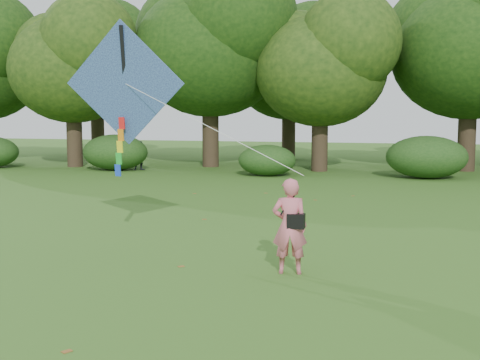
# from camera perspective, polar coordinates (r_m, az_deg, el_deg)

# --- Properties ---
(ground) EXTENTS (100.00, 100.00, 0.00)m
(ground) POSITION_cam_1_polar(r_m,az_deg,el_deg) (10.28, 3.01, -9.72)
(ground) COLOR #265114
(ground) RESTS_ON ground
(man_kite_flyer) EXTENTS (0.68, 0.51, 1.71)m
(man_kite_flyer) POSITION_cam_1_polar(r_m,az_deg,el_deg) (10.71, 4.73, -4.38)
(man_kite_flyer) COLOR #D56476
(man_kite_flyer) RESTS_ON ground
(bystander_left) EXTENTS (0.90, 0.89, 1.47)m
(bystander_left) POSITION_cam_1_polar(r_m,az_deg,el_deg) (30.59, -9.41, 2.29)
(bystander_left) COLOR #23232F
(bystander_left) RESTS_ON ground
(crossbody_bag) EXTENTS (0.43, 0.20, 0.69)m
(crossbody_bag) POSITION_cam_1_polar(r_m,az_deg,el_deg) (10.64, 5.32, -3.84)
(crossbody_bag) COLOR black
(crossbody_bag) RESTS_ON ground
(flying_kite) EXTENTS (5.56, 2.07, 3.36)m
(flying_kite) POSITION_cam_1_polar(r_m,az_deg,el_deg) (13.38, -10.86, 8.81)
(flying_kite) COLOR #24569C
(flying_kite) RESTS_ON ground
(tree_line) EXTENTS (54.70, 15.30, 9.48)m
(tree_line) POSITION_cam_1_polar(r_m,az_deg,el_deg) (32.65, 14.90, 10.97)
(tree_line) COLOR #3A2D1E
(tree_line) RESTS_ON ground
(shrub_band) EXTENTS (39.15, 3.22, 1.88)m
(shrub_band) POSITION_cam_1_polar(r_m,az_deg,el_deg) (27.47, 9.50, 2.09)
(shrub_band) COLOR #264919
(shrub_band) RESTS_ON ground
(fallen_leaves) EXTENTS (10.07, 14.92, 0.01)m
(fallen_leaves) POSITION_cam_1_polar(r_m,az_deg,el_deg) (15.70, 0.96, -4.08)
(fallen_leaves) COLOR brown
(fallen_leaves) RESTS_ON ground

